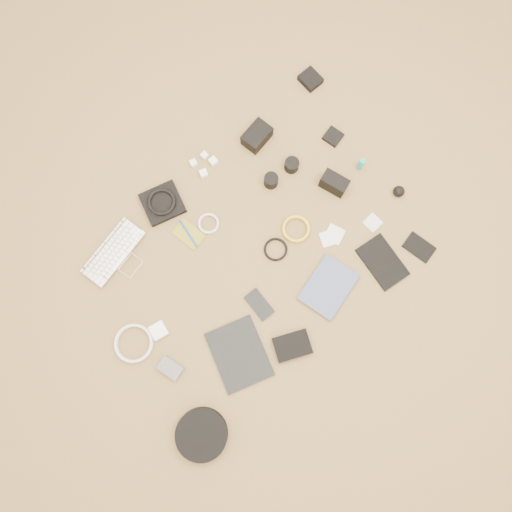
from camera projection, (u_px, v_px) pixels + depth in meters
room_shell at (256, 129)px, 0.93m from camera, size 4.04×4.04×2.58m
laptop at (122, 258)px, 2.14m from camera, size 0.34×0.27×0.02m
headphone_pouch at (163, 203)px, 2.18m from camera, size 0.20×0.19×0.03m
headphones at (162, 202)px, 2.16m from camera, size 0.15×0.15×0.02m
charger_a at (194, 163)px, 2.22m from camera, size 0.03×0.03×0.03m
charger_b at (205, 156)px, 2.23m from camera, size 0.03×0.03×0.03m
charger_c at (213, 161)px, 2.22m from camera, size 0.03×0.03×0.03m
charger_d at (204, 174)px, 2.21m from camera, size 0.04×0.04×0.03m
dslr_camera at (257, 136)px, 2.22m from camera, size 0.14×0.11×0.07m
lens_pouch at (310, 79)px, 2.29m from camera, size 0.08×0.09×0.03m
notebook_olive at (189, 234)px, 2.17m from camera, size 0.11×0.15×0.01m
pen_blue at (188, 234)px, 2.16m from camera, size 0.02×0.14×0.01m
cable_white_a at (209, 224)px, 2.18m from camera, size 0.12×0.12×0.01m
lens_a at (271, 181)px, 2.18m from camera, size 0.08×0.08×0.07m
lens_b at (292, 165)px, 2.20m from camera, size 0.06×0.06×0.06m
card_reader at (333, 137)px, 2.25m from camera, size 0.09×0.09×0.02m
power_brick at (159, 331)px, 2.08m from camera, size 0.07×0.07×0.03m
cable_white_b at (134, 343)px, 2.08m from camera, size 0.16×0.16×0.01m
cable_black at (276, 250)px, 2.16m from camera, size 0.13×0.13×0.01m
cable_yellow at (296, 229)px, 2.17m from camera, size 0.16×0.16×0.01m
flash at (334, 183)px, 2.17m from camera, size 0.10×0.13×0.09m
lens_cleaner at (361, 164)px, 2.19m from camera, size 0.03×0.03×0.08m
battery_charger at (170, 368)px, 2.06m from camera, size 0.09×0.11×0.03m
tablet at (239, 354)px, 2.07m from camera, size 0.28×0.32×0.01m
phone at (259, 305)px, 2.11m from camera, size 0.07×0.13×0.01m
filter_case_left at (328, 239)px, 2.17m from camera, size 0.09×0.09×0.01m
filter_case_mid at (334, 234)px, 2.17m from camera, size 0.10×0.10×0.01m
filter_case_right at (373, 223)px, 2.18m from camera, size 0.07×0.07×0.01m
air_blower at (399, 191)px, 2.18m from camera, size 0.05×0.05×0.05m
headphone_case at (202, 434)px, 2.00m from camera, size 0.25×0.25×0.06m
drive_case at (292, 346)px, 2.07m from camera, size 0.18×0.15×0.04m
paperback at (346, 299)px, 2.11m from camera, size 0.27×0.23×0.02m
notebook_black_a at (382, 262)px, 2.14m from camera, size 0.15×0.23×0.02m
notebook_black_b at (419, 247)px, 2.16m from camera, size 0.11×0.14×0.01m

